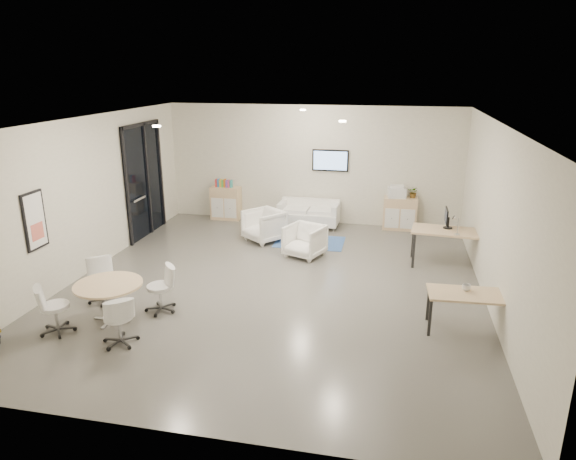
{
  "coord_description": "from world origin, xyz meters",
  "views": [
    {
      "loc": [
        2.19,
        -9.18,
        4.12
      ],
      "look_at": [
        0.19,
        0.4,
        1.03
      ],
      "focal_mm": 32.0,
      "sensor_mm": 36.0,
      "label": 1
    }
  ],
  "objects_px": {
    "loveseat": "(309,214)",
    "armchair_left": "(264,224)",
    "armchair_right": "(305,239)",
    "desk_front": "(469,297)",
    "sideboard_left": "(226,203)",
    "sideboard_right": "(400,213)",
    "desk_rear": "(448,234)",
    "round_table": "(109,288)"
  },
  "relations": [
    {
      "from": "armchair_left",
      "to": "loveseat",
      "type": "bearing_deg",
      "value": 97.96
    },
    {
      "from": "sideboard_right",
      "to": "desk_rear",
      "type": "xyz_separation_m",
      "value": [
        1.0,
        -2.45,
        0.28
      ]
    },
    {
      "from": "desk_rear",
      "to": "round_table",
      "type": "bearing_deg",
      "value": -140.43
    },
    {
      "from": "sideboard_right",
      "to": "loveseat",
      "type": "distance_m",
      "value": 2.42
    },
    {
      "from": "armchair_left",
      "to": "desk_rear",
      "type": "xyz_separation_m",
      "value": [
        4.3,
        -0.78,
        0.28
      ]
    },
    {
      "from": "sideboard_right",
      "to": "desk_rear",
      "type": "relative_size",
      "value": 0.55
    },
    {
      "from": "sideboard_left",
      "to": "armchair_right",
      "type": "height_order",
      "value": "sideboard_left"
    },
    {
      "from": "sideboard_right",
      "to": "round_table",
      "type": "height_order",
      "value": "sideboard_right"
    },
    {
      "from": "sideboard_right",
      "to": "armchair_left",
      "type": "relative_size",
      "value": 1.01
    },
    {
      "from": "desk_rear",
      "to": "desk_front",
      "type": "bearing_deg",
      "value": -82.8
    },
    {
      "from": "sideboard_right",
      "to": "armchair_right",
      "type": "distance_m",
      "value": 3.31
    },
    {
      "from": "armchair_left",
      "to": "round_table",
      "type": "xyz_separation_m",
      "value": [
        -1.49,
        -4.67,
        0.17
      ]
    },
    {
      "from": "sideboard_right",
      "to": "desk_front",
      "type": "height_order",
      "value": "sideboard_right"
    },
    {
      "from": "desk_rear",
      "to": "sideboard_right",
      "type": "bearing_deg",
      "value": 117.86
    },
    {
      "from": "sideboard_left",
      "to": "armchair_left",
      "type": "xyz_separation_m",
      "value": [
        1.54,
        -1.66,
        -0.03
      ]
    },
    {
      "from": "armchair_right",
      "to": "desk_front",
      "type": "relative_size",
      "value": 0.61
    },
    {
      "from": "desk_rear",
      "to": "round_table",
      "type": "height_order",
      "value": "desk_rear"
    },
    {
      "from": "armchair_left",
      "to": "desk_rear",
      "type": "bearing_deg",
      "value": 28.22
    },
    {
      "from": "armchair_right",
      "to": "loveseat",
      "type": "bearing_deg",
      "value": 118.12
    },
    {
      "from": "sideboard_right",
      "to": "armchair_right",
      "type": "xyz_separation_m",
      "value": [
        -2.12,
        -2.55,
        -0.03
      ]
    },
    {
      "from": "armchair_left",
      "to": "armchair_right",
      "type": "bearing_deg",
      "value": 1.78
    },
    {
      "from": "sideboard_left",
      "to": "loveseat",
      "type": "relative_size",
      "value": 0.57
    },
    {
      "from": "sideboard_right",
      "to": "sideboard_left",
      "type": "bearing_deg",
      "value": -179.98
    },
    {
      "from": "sideboard_right",
      "to": "armchair_right",
      "type": "bearing_deg",
      "value": -129.75
    },
    {
      "from": "sideboard_left",
      "to": "round_table",
      "type": "bearing_deg",
      "value": -89.51
    },
    {
      "from": "armchair_right",
      "to": "sideboard_left",
      "type": "bearing_deg",
      "value": 157.93
    },
    {
      "from": "sideboard_left",
      "to": "desk_front",
      "type": "bearing_deg",
      "value": -42.74
    },
    {
      "from": "loveseat",
      "to": "desk_rear",
      "type": "relative_size",
      "value": 1.02
    },
    {
      "from": "loveseat",
      "to": "armchair_left",
      "type": "distance_m",
      "value": 1.74
    },
    {
      "from": "round_table",
      "to": "desk_front",
      "type": "bearing_deg",
      "value": 8.39
    },
    {
      "from": "desk_rear",
      "to": "sideboard_left",
      "type": "bearing_deg",
      "value": 162.92
    },
    {
      "from": "armchair_left",
      "to": "desk_front",
      "type": "bearing_deg",
      "value": -2.49
    },
    {
      "from": "loveseat",
      "to": "armchair_right",
      "type": "bearing_deg",
      "value": -81.22
    },
    {
      "from": "desk_rear",
      "to": "armchair_left",
      "type": "bearing_deg",
      "value": 175.34
    },
    {
      "from": "desk_front",
      "to": "desk_rear",
      "type": "bearing_deg",
      "value": 88.88
    },
    {
      "from": "armchair_right",
      "to": "round_table",
      "type": "relative_size",
      "value": 0.72
    },
    {
      "from": "sideboard_left",
      "to": "desk_front",
      "type": "relative_size",
      "value": 0.7
    },
    {
      "from": "armchair_right",
      "to": "round_table",
      "type": "xyz_separation_m",
      "value": [
        -2.67,
        -3.79,
        0.2
      ]
    },
    {
      "from": "armchair_left",
      "to": "armchair_right",
      "type": "relative_size",
      "value": 1.07
    },
    {
      "from": "sideboard_left",
      "to": "loveseat",
      "type": "bearing_deg",
      "value": -3.92
    },
    {
      "from": "sideboard_left",
      "to": "sideboard_right",
      "type": "xyz_separation_m",
      "value": [
        4.84,
        0.0,
        -0.03
      ]
    },
    {
      "from": "sideboard_right",
      "to": "desk_front",
      "type": "bearing_deg",
      "value": -78.81
    }
  ]
}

